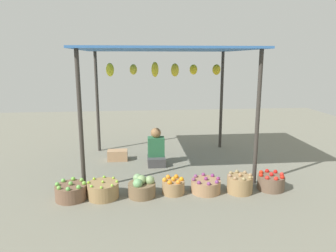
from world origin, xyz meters
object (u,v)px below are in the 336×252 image
at_px(vendor_person, 156,151).
at_px(basket_potatoes, 240,184).
at_px(basket_limes, 103,190).
at_px(basket_purple_onions, 206,186).
at_px(basket_red_tomatoes, 271,182).
at_px(basket_oranges, 173,186).
at_px(basket_cabbages, 142,187).
at_px(basket_green_apples, 71,192).
at_px(wooden_crate_near_vendor, 118,155).

bearing_deg(vendor_person, basket_potatoes, -50.01).
bearing_deg(basket_limes, vendor_person, 58.18).
relative_size(basket_purple_onions, basket_red_tomatoes, 1.09).
bearing_deg(basket_oranges, basket_cabbages, -173.94).
bearing_deg(basket_oranges, basket_green_apples, -178.07).
xyz_separation_m(basket_oranges, basket_red_tomatoes, (1.67, -0.00, 0.01)).
relative_size(vendor_person, basket_potatoes, 1.86).
relative_size(basket_green_apples, basket_red_tomatoes, 1.10).
distance_m(basket_limes, basket_potatoes, 2.23).
xyz_separation_m(basket_purple_onions, wooden_crate_near_vendor, (-1.55, 1.83, 0.00)).
bearing_deg(basket_potatoes, wooden_crate_near_vendor, 138.04).
relative_size(basket_oranges, basket_red_tomatoes, 0.82).
height_order(vendor_person, basket_cabbages, vendor_person).
bearing_deg(basket_green_apples, basket_potatoes, -0.20).
relative_size(basket_cabbages, basket_purple_onions, 0.90).
height_order(basket_green_apples, basket_oranges, basket_green_apples).
xyz_separation_m(vendor_person, basket_limes, (-0.94, -1.52, -0.17)).
bearing_deg(basket_oranges, basket_purple_onions, -0.13).
height_order(basket_limes, wooden_crate_near_vendor, basket_limes).
bearing_deg(basket_purple_onions, basket_red_tomatoes, -0.06).
xyz_separation_m(vendor_person, basket_red_tomatoes, (1.85, -1.47, -0.17)).
relative_size(basket_limes, basket_red_tomatoes, 1.10).
distance_m(basket_cabbages, wooden_crate_near_vendor, 1.95).
bearing_deg(basket_green_apples, basket_oranges, 1.93).
bearing_deg(wooden_crate_near_vendor, basket_purple_onions, -49.78).
xyz_separation_m(basket_cabbages, wooden_crate_near_vendor, (-0.49, 1.88, -0.03)).
xyz_separation_m(basket_green_apples, basket_cabbages, (1.11, 0.00, 0.02)).
distance_m(basket_limes, wooden_crate_near_vendor, 1.89).
bearing_deg(basket_green_apples, basket_cabbages, 0.02).
height_order(basket_purple_onions, basket_potatoes, basket_potatoes).
relative_size(basket_limes, basket_cabbages, 1.12).
bearing_deg(basket_purple_onions, basket_oranges, 179.87).
relative_size(basket_potatoes, wooden_crate_near_vendor, 0.99).
bearing_deg(basket_purple_onions, vendor_person, 116.37).
xyz_separation_m(basket_oranges, basket_potatoes, (1.11, -0.06, 0.02)).
relative_size(basket_green_apples, basket_limes, 1.00).
distance_m(basket_cabbages, basket_potatoes, 1.62).
height_order(basket_purple_onions, wooden_crate_near_vendor, basket_purple_onions).
height_order(basket_limes, basket_potatoes, basket_potatoes).
bearing_deg(basket_oranges, basket_potatoes, -3.32).
xyz_separation_m(vendor_person, basket_purple_onions, (0.73, -1.47, -0.19)).
height_order(vendor_person, basket_oranges, vendor_person).
bearing_deg(basket_limes, basket_green_apples, -179.63).
bearing_deg(vendor_person, basket_green_apples, -133.35).
bearing_deg(basket_red_tomatoes, vendor_person, 141.50).
bearing_deg(basket_limes, wooden_crate_near_vendor, 86.17).
xyz_separation_m(vendor_person, basket_potatoes, (1.29, -1.54, -0.15)).
bearing_deg(wooden_crate_near_vendor, basket_red_tomatoes, -34.45).
height_order(basket_green_apples, wooden_crate_near_vendor, basket_green_apples).
distance_m(basket_oranges, wooden_crate_near_vendor, 2.09).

